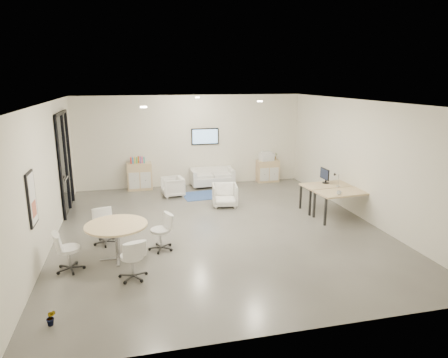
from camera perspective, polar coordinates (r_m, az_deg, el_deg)
name	(u,v)px	position (r m, az deg, el deg)	size (l,w,h in m)	color
room_shell	(219,168)	(9.89, -0.74, 1.63)	(9.60, 10.60, 4.80)	#53514C
glass_door	(65,159)	(12.28, -21.80, 2.61)	(0.09, 1.90, 2.85)	black
artwork	(32,199)	(8.34, -25.77, -2.59)	(0.05, 0.54, 1.04)	black
wall_tv	(205,136)	(14.27, -2.73, 6.09)	(0.98, 0.06, 0.58)	black
ceiling_spots	(204,101)	(10.45, -2.88, 11.03)	(3.14, 4.14, 0.03)	#FFEAC6
sideboard_left	(140,176)	(14.07, -11.96, 0.36)	(0.83, 0.43, 0.94)	tan
sideboard_right	(268,171)	(14.94, 6.25, 1.14)	(0.81, 0.39, 0.81)	tan
books	(137,160)	(13.95, -12.26, 2.67)	(0.48, 0.14, 0.22)	red
printer	(266,156)	(14.81, 6.09, 3.25)	(0.53, 0.46, 0.33)	white
loveseat	(212,178)	(14.25, -1.71, 0.17)	(1.51, 0.79, 0.56)	silver
blue_rug	(207,195)	(13.23, -2.40, -2.28)	(1.59, 1.06, 0.01)	#2B4E85
armchair_left	(173,186)	(13.14, -7.35, -0.97)	(0.67, 0.63, 0.69)	silver
armchair_right	(225,194)	(12.00, 0.11, -2.17)	(0.72, 0.68, 0.74)	silver
desk_rear	(328,187)	(11.93, 14.62, -1.12)	(1.55, 0.87, 0.78)	tan
desk_front	(344,194)	(11.27, 16.80, -2.12)	(1.57, 0.89, 0.79)	tan
monitor	(325,175)	(11.96, 14.21, 0.51)	(0.20, 0.50, 0.44)	black
round_table	(116,228)	(8.71, -15.12, -6.76)	(1.30, 1.30, 0.79)	tan
meeting_chairs	(117,241)	(8.82, -14.99, -8.58)	(2.59, 2.59, 0.82)	white
plant_cabinet	(274,157)	(14.92, 7.15, 3.13)	(0.26, 0.28, 0.22)	#3F7F3F
plant_floor	(51,322)	(7.13, -23.42, -18.23)	(0.15, 0.27, 0.12)	#3F7F3F
cup	(339,192)	(10.87, 16.12, -1.85)	(0.13, 0.10, 0.13)	white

